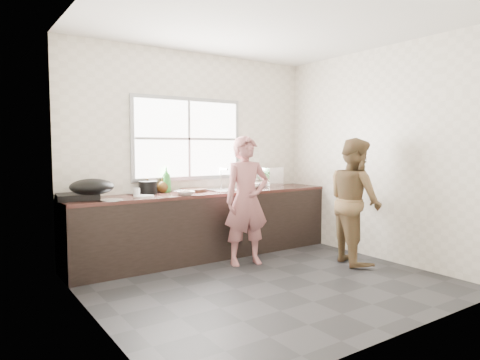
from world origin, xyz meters
TOP-DOWN VIEW (x-y plane):
  - floor at (0.00, 0.00)m, footprint 3.60×3.20m
  - ceiling at (0.00, 0.00)m, footprint 3.60×3.20m
  - wall_back at (0.00, 1.60)m, footprint 3.60×0.01m
  - wall_left at (-1.80, 0.00)m, footprint 0.01×3.20m
  - wall_right at (1.80, 0.00)m, footprint 0.01×3.20m
  - wall_front at (0.00, -1.60)m, footprint 3.60×0.01m
  - cabinet at (0.00, 1.29)m, footprint 3.60×0.62m
  - countertop at (0.00, 1.29)m, footprint 3.60×0.64m
  - sink at (0.35, 1.29)m, footprint 0.55×0.45m
  - faucet at (0.35, 1.49)m, footprint 0.02×0.02m
  - window_frame at (-0.10, 1.59)m, footprint 1.60×0.05m
  - window_glazing at (-0.10, 1.57)m, footprint 1.50×0.01m
  - woman at (0.24, 0.70)m, footprint 0.60×0.46m
  - person_side at (1.39, 0.00)m, footprint 0.82×0.92m
  - cutting_board at (-0.13, 1.42)m, footprint 0.40×0.40m
  - cleaver at (-0.41, 1.22)m, footprint 0.24×0.23m
  - bowl_mince at (-0.40, 1.08)m, footprint 0.23×0.23m
  - bowl_crabs at (0.74, 1.32)m, footprint 0.23×0.23m
  - bowl_held at (0.49, 1.08)m, footprint 0.21×0.21m
  - black_pot at (-0.74, 1.44)m, footprint 0.26×0.26m
  - plate_food at (-0.90, 1.17)m, footprint 0.29×0.29m
  - bottle_green at (-0.46, 1.51)m, footprint 0.16×0.16m
  - bottle_brown_tall at (-0.71, 1.52)m, footprint 0.10×0.10m
  - bottle_brown_short at (-0.50, 1.52)m, footprint 0.18×0.18m
  - glass_jar at (-0.97, 1.21)m, footprint 0.08×0.08m
  - burner at (-1.59, 1.39)m, footprint 0.48×0.48m
  - wok at (-1.48, 1.21)m, footprint 0.57×0.57m
  - dish_rack at (1.07, 1.33)m, footprint 0.45×0.38m
  - pot_lid_left at (-1.31, 1.08)m, footprint 0.33×0.33m
  - pot_lid_right at (-0.84, 1.52)m, footprint 0.32×0.32m

SIDE VIEW (x-z plane):
  - floor at x=0.00m, z-range -0.01..0.00m
  - cabinet at x=0.00m, z-range 0.00..0.82m
  - woman at x=0.24m, z-range 0.00..1.47m
  - person_side at x=1.39m, z-range 0.00..1.55m
  - countertop at x=0.00m, z-range 0.82..0.86m
  - sink at x=0.35m, z-range 0.85..0.88m
  - pot_lid_left at x=-1.31m, z-range 0.86..0.87m
  - pot_lid_right at x=-0.84m, z-range 0.86..0.87m
  - plate_food at x=-0.90m, z-range 0.86..0.88m
  - cutting_board at x=-0.13m, z-range 0.86..0.90m
  - bowl_mince at x=-0.40m, z-range 0.86..0.91m
  - bowl_crabs at x=0.74m, z-range 0.86..0.92m
  - bowl_held at x=0.49m, z-range 0.86..0.92m
  - burner at x=-1.59m, z-range 0.86..0.92m
  - cleaver at x=-0.41m, z-range 0.90..0.91m
  - glass_jar at x=-0.97m, z-range 0.86..0.97m
  - black_pot at x=-0.74m, z-range 0.86..1.02m
  - bottle_brown_tall at x=-0.71m, z-range 0.86..1.04m
  - bottle_brown_short at x=-0.50m, z-range 0.86..1.05m
  - dish_rack at x=1.07m, z-range 0.86..1.15m
  - wok at x=-1.48m, z-range 0.92..1.10m
  - faucet at x=0.35m, z-range 0.86..1.16m
  - bottle_green at x=-0.46m, z-range 0.86..1.19m
  - wall_back at x=0.00m, z-range 0.00..2.70m
  - wall_left at x=-1.80m, z-range 0.00..2.70m
  - wall_right at x=1.80m, z-range 0.00..2.70m
  - wall_front at x=0.00m, z-range 0.00..2.70m
  - window_glazing at x=-0.10m, z-range 1.05..2.05m
  - window_frame at x=-0.10m, z-range 1.00..2.10m
  - ceiling at x=0.00m, z-range 2.70..2.71m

